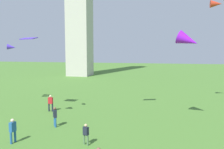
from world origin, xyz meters
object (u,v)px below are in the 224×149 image
Objects in this scene: kite_flying_2 at (216,4)px; kite_flying_7 at (11,47)px; person_2 at (55,116)px; kite_flying_8 at (188,40)px; person_0 at (51,102)px; person_3 at (86,133)px; person_4 at (13,129)px; kite_flying_3 at (29,38)px.

kite_flying_7 is at bearing 97.89° from kite_flying_2.
person_2 is 0.76× the size of kite_flying_8.
person_2 is at bearing 127.07° from kite_flying_2.
kite_flying_7 is 21.88m from kite_flying_8.
kite_flying_8 is at bearing -10.16° from person_0.
person_3 is at bearing -52.97° from person_0.
person_0 is 0.78× the size of kite_flying_8.
person_0 reaches higher than person_4.
person_4 is at bearing -171.45° from kite_flying_7.
kite_flying_2 is at bearing 140.16° from person_4.
kite_flying_3 reaches higher than kite_flying_7.
kite_flying_8 is at bearing 155.68° from kite_flying_2.
kite_flying_2 is 25.82m from kite_flying_7.
kite_flying_3 is 1.26× the size of kite_flying_7.
person_4 reaches higher than person_2.
kite_flying_8 reaches higher than person_2.
kite_flying_2 is 21.83m from kite_flying_3.
kite_flying_3 is at bearing -167.21° from person_2.
kite_flying_3 is 16.46m from kite_flying_8.
person_4 is 1.41× the size of kite_flying_2.
person_4 is 16.05m from kite_flying_7.
kite_flying_7 is at bearing 95.00° from kite_flying_8.
person_4 is at bearing 133.29° from kite_flying_2.
kite_flying_8 is at bearing 126.53° from person_4.
kite_flying_7 reaches higher than person_3.
person_3 is at bearing 105.61° from person_4.
kite_flying_3 is at bearing 109.82° from kite_flying_2.
kite_flying_8 is (-3.78, -8.28, -4.52)m from kite_flying_2.
person_3 is 1.21× the size of kite_flying_2.
person_0 is 9.87m from kite_flying_7.
person_3 is at bearing -155.67° from kite_flying_7.
person_0 is 7.38m from kite_flying_3.
kite_flying_8 is at bearing 68.38° from person_2.
kite_flying_3 is (-9.01, 7.50, 7.21)m from person_3.
kite_flying_3 is at bearing -154.42° from kite_flying_7.
person_3 is at bearing 13.91° from person_2.
person_0 is 22.30m from kite_flying_2.
person_4 is at bearing -146.77° from person_3.
person_0 is 5.58m from person_2.
person_3 is (6.92, -8.05, -0.16)m from person_0.
person_0 is 1.03× the size of person_2.
person_4 is (-1.36, -4.09, 0.02)m from person_2.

